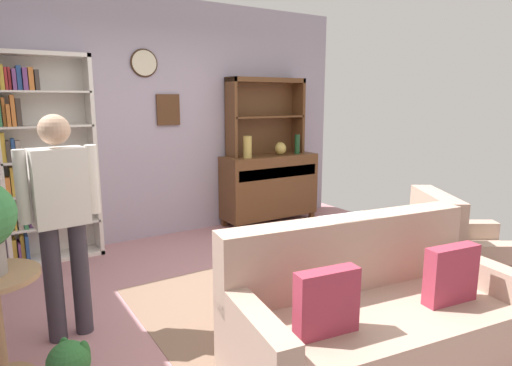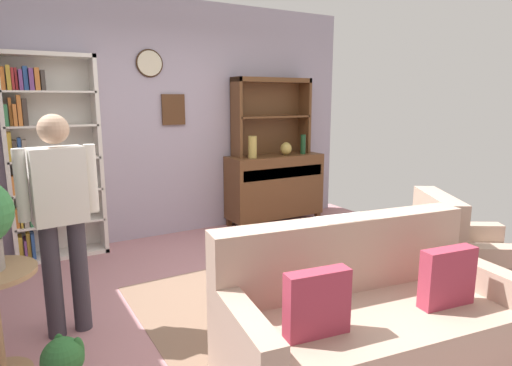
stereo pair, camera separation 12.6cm
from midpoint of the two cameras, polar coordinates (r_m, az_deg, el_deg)
The scene contains 15 objects.
ground_plane at distance 3.79m, azimuth -0.63°, elevation -15.05°, with size 5.40×4.60×0.02m, color #B27A7F.
wall_back at distance 5.34m, azimuth -12.92°, elevation 8.05°, with size 5.00×0.09×2.80m.
area_rug at distance 3.67m, azimuth 4.70°, elevation -15.81°, with size 2.34×2.20×0.01m, color #846651.
bookshelf at distance 4.90m, azimuth -27.09°, elevation 2.91°, with size 0.90×0.30×2.10m.
sideboard at distance 5.82m, azimuth 1.13°, elevation -0.33°, with size 1.30×0.45×0.92m.
sideboard_hutch at distance 5.80m, azimuth 0.57°, elevation 10.08°, with size 1.10×0.26×1.00m.
vase_tall at distance 5.47m, azimuth -1.80°, elevation 4.74°, with size 0.11×0.11×0.27m, color tan.
vase_round at distance 5.76m, azimuth 2.60°, elevation 4.54°, with size 0.15×0.15×0.17m, color tan.
bottle_wine at distance 5.89m, azimuth 4.81°, elevation 5.11°, with size 0.07×0.07×0.26m, color #194223.
couch_floral at distance 2.89m, azimuth 13.61°, elevation -17.05°, with size 1.90×1.10×0.90m.
armchair_floral at distance 4.15m, azimuth 24.61°, elevation -9.27°, with size 1.06×1.05×0.88m.
potted_plant_small at distance 2.86m, azimuth -24.56°, elevation -20.90°, with size 0.24×0.24×0.33m.
person_reading at distance 3.24m, azimuth -25.21°, elevation -3.46°, with size 0.53×0.23×1.56m.
coffee_table at distance 3.35m, azimuth 4.77°, elevation -11.91°, with size 0.80×0.50×0.42m.
book_stack at distance 3.40m, azimuth 5.00°, elevation -9.96°, with size 0.20×0.15×0.05m.
Camera 1 is at (-1.85, -2.86, 1.66)m, focal length 30.48 mm.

